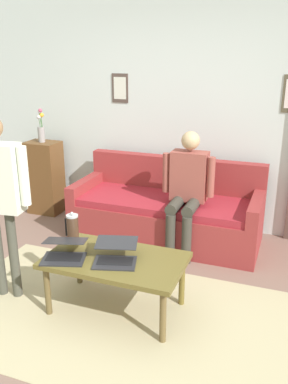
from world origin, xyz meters
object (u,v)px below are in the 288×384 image
Objects in this scene: coffee_table at (115,264)px; french_press at (73,228)px; laptop_center at (64,252)px; person_seated at (187,186)px; couch at (167,213)px; laptop_left at (115,255)px; side_shelf at (45,178)px; flower_vase at (41,129)px.

french_press is at bearing -17.29° from coffee_table.
person_seated is (-0.63, -1.39, 0.21)m from laptop_center.
couch is at bearing -107.92° from french_press.
person_seated reaches higher than laptop_left.
side_shelf reaches higher than french_press.
person_seated is (-2.02, 0.44, -0.38)m from flower_vase.
french_press is 0.66× the size of flower_vase.
flower_vase is at bearing -6.96° from couch.
coffee_table is 3.99× the size of french_press.
laptop_center is 1.54m from person_seated.
person_seated is (-0.28, 0.23, 0.42)m from couch.
couch is 1.67m from laptop_center.
side_shelf reaches higher than couch.
coffee_table is 2.67× the size of laptop_center.
side_shelf is (1.39, -1.83, -0.05)m from laptop_center.
laptop_center is (0.40, 0.09, -0.00)m from laptop_left.
person_seated is at bearing 167.71° from side_shelf.
flower_vase is 0.33× the size of person_seated.
person_seated is at bearing -99.98° from laptop_left.
coffee_table is at bearing -62.48° from laptop_left.
flower_vase is at bearing -44.04° from laptop_left.
flower_vase reaches higher than side_shelf.
flower_vase reaches higher than person_seated.
side_shelf is at bearing -7.03° from couch.
flower_vase is (1.74, -0.21, 0.81)m from couch.
laptop_center is (0.35, 1.62, 0.21)m from couch.
laptop_left reaches higher than coffee_table.
person_seated reaches higher than couch.
coffee_table is 0.52m from french_press.
side_shelf is 0.74× the size of person_seated.
flower_vase is at bearing 148.02° from side_shelf.
french_press is (0.08, -0.28, 0.08)m from laptop_center.
laptop_left is at bearing 135.96° from flower_vase.
coffee_table is at bearing 78.78° from person_seated.
laptop_left is 1.33m from person_seated.
french_press is (0.46, -0.14, 0.18)m from coffee_table.
laptop_left is at bearing 91.93° from couch.
french_press is at bearing 72.08° from couch.
person_seated is at bearing 167.76° from flower_vase.
laptop_center is at bearing 127.22° from flower_vase.
side_shelf is (1.78, -1.70, 0.05)m from coffee_table.
laptop_center is 1.50× the size of french_press.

